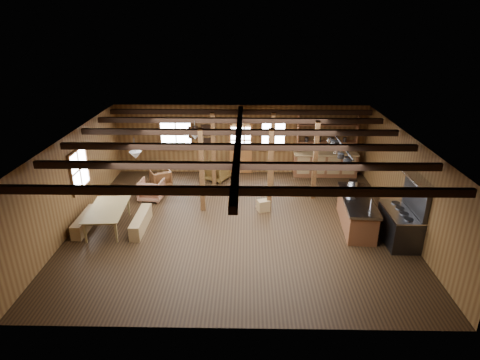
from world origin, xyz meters
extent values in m
cube|color=black|center=(0.00, 0.00, -0.01)|extent=(10.00, 9.00, 0.02)
cube|color=black|center=(0.00, 0.00, 2.81)|extent=(10.00, 9.00, 0.02)
cube|color=#563418|center=(-5.01, 0.00, 1.40)|extent=(0.02, 9.00, 2.80)
cube|color=#563418|center=(5.01, 0.00, 1.40)|extent=(0.02, 9.00, 2.80)
cube|color=#563418|center=(0.00, 4.51, 1.40)|extent=(10.00, 0.02, 2.80)
cube|color=#563418|center=(0.00, -4.51, 1.40)|extent=(10.00, 0.02, 2.80)
cube|color=black|center=(0.00, -3.50, 2.68)|extent=(9.80, 0.12, 0.18)
cube|color=black|center=(0.00, -2.00, 2.68)|extent=(9.80, 0.12, 0.18)
cube|color=black|center=(0.00, -0.50, 2.68)|extent=(9.80, 0.12, 0.18)
cube|color=black|center=(0.00, 1.00, 2.68)|extent=(9.80, 0.12, 0.18)
cube|color=black|center=(0.00, 2.50, 2.68)|extent=(9.80, 0.12, 0.18)
cube|color=black|center=(0.00, 3.80, 2.68)|extent=(9.80, 0.12, 0.18)
cube|color=black|center=(0.00, 0.00, 2.68)|extent=(0.18, 8.82, 0.18)
cube|color=#442513|center=(-1.20, 1.00, 1.40)|extent=(0.15, 0.15, 2.80)
cube|color=#442513|center=(-1.00, 3.20, 1.40)|extent=(0.15, 0.15, 2.80)
cube|color=#442513|center=(1.00, 1.00, 1.40)|extent=(0.15, 0.15, 2.80)
cube|color=#442513|center=(1.20, 3.20, 1.40)|extent=(0.15, 0.15, 2.80)
cube|color=#442513|center=(2.60, 2.00, 1.40)|extent=(0.15, 0.15, 2.80)
cube|color=brown|center=(0.00, 4.45, 0.55)|extent=(0.90, 0.06, 1.10)
cube|color=#442513|center=(-0.48, 4.45, 1.05)|extent=(0.06, 0.08, 2.10)
cube|color=#442513|center=(0.48, 4.45, 1.05)|extent=(0.06, 0.08, 2.10)
cube|color=#442513|center=(0.00, 4.45, 2.12)|extent=(1.02, 0.08, 0.06)
cube|color=white|center=(0.00, 4.45, 1.55)|extent=(0.84, 0.02, 0.90)
cube|color=white|center=(-2.60, 4.46, 1.60)|extent=(1.20, 0.02, 1.20)
cube|color=#442513|center=(-2.60, 4.46, 1.60)|extent=(1.32, 0.06, 1.32)
cube|color=white|center=(1.30, 4.46, 1.60)|extent=(0.90, 0.02, 1.20)
cube|color=#442513|center=(1.30, 4.46, 1.60)|extent=(1.02, 0.06, 1.32)
cube|color=white|center=(-4.96, 0.50, 1.60)|extent=(0.02, 1.20, 1.20)
cube|color=#442513|center=(-4.96, 0.50, 1.60)|extent=(0.14, 1.24, 1.32)
cube|color=beige|center=(-1.30, 4.46, 1.80)|extent=(0.50, 0.03, 0.40)
cube|color=black|center=(-1.30, 4.45, 1.80)|extent=(0.55, 0.02, 0.45)
cube|color=beige|center=(-1.90, 4.46, 1.70)|extent=(0.35, 0.03, 0.45)
cube|color=black|center=(-1.90, 4.45, 1.70)|extent=(0.40, 0.02, 0.50)
cube|color=beige|center=(-1.30, 4.46, 1.30)|extent=(0.40, 0.03, 0.30)
cube|color=black|center=(-1.30, 4.45, 1.30)|extent=(0.45, 0.02, 0.35)
cube|color=brown|center=(3.40, 4.20, 0.45)|extent=(2.50, 0.55, 0.90)
cube|color=olive|center=(3.40, 4.18, 0.93)|extent=(2.55, 0.60, 0.06)
cube|color=brown|center=(3.40, 4.25, 1.40)|extent=(2.30, 0.35, 0.04)
cube|color=brown|center=(3.40, 4.25, 1.75)|extent=(2.30, 0.35, 0.04)
cube|color=brown|center=(3.40, 4.25, 2.10)|extent=(2.30, 0.35, 0.04)
cube|color=brown|center=(2.25, 4.25, 1.75)|extent=(0.04, 0.35, 1.40)
cube|color=brown|center=(4.55, 4.25, 1.75)|extent=(0.04, 0.35, 1.40)
cylinder|color=#323134|center=(-3.00, 0.00, 2.58)|extent=(0.02, 0.02, 0.45)
cone|color=white|center=(-3.00, 0.00, 2.25)|extent=(0.36, 0.36, 0.22)
cylinder|color=#323134|center=(-1.50, 2.00, 2.58)|extent=(0.02, 0.02, 0.45)
cone|color=white|center=(-1.50, 2.00, 2.25)|extent=(0.36, 0.36, 0.22)
cylinder|color=#323134|center=(3.01, 0.30, 2.55)|extent=(0.04, 3.00, 0.04)
cylinder|color=#323134|center=(2.98, -1.05, 2.47)|extent=(0.01, 0.01, 0.16)
cylinder|color=silver|center=(2.98, -1.05, 2.32)|extent=(0.26, 0.26, 0.14)
cylinder|color=#323134|center=(2.99, -0.71, 2.47)|extent=(0.01, 0.01, 0.15)
cylinder|color=#323134|center=(2.99, -0.71, 2.33)|extent=(0.24, 0.24, 0.14)
cylinder|color=#323134|center=(3.08, -0.38, 2.45)|extent=(0.01, 0.01, 0.19)
cylinder|color=silver|center=(3.08, -0.38, 2.29)|extent=(0.21, 0.21, 0.14)
cylinder|color=#323134|center=(2.97, -0.04, 2.45)|extent=(0.01, 0.01, 0.20)
cylinder|color=#323134|center=(2.97, -0.04, 2.28)|extent=(0.19, 0.19, 0.14)
cylinder|color=#323134|center=(2.93, 0.30, 2.46)|extent=(0.01, 0.01, 0.18)
cylinder|color=silver|center=(2.93, 0.30, 2.30)|extent=(0.18, 0.18, 0.14)
cylinder|color=#323134|center=(3.00, 0.64, 2.47)|extent=(0.01, 0.01, 0.16)
cylinder|color=#323134|center=(3.00, 0.64, 2.32)|extent=(0.26, 0.26, 0.14)
cylinder|color=#323134|center=(2.98, 0.98, 2.45)|extent=(0.01, 0.01, 0.19)
cylinder|color=silver|center=(2.98, 0.98, 2.29)|extent=(0.22, 0.22, 0.14)
cylinder|color=#323134|center=(3.06, 1.31, 2.44)|extent=(0.01, 0.01, 0.22)
cylinder|color=#323134|center=(3.06, 1.31, 2.26)|extent=(0.28, 0.28, 0.14)
cylinder|color=#323134|center=(2.97, 1.65, 2.42)|extent=(0.01, 0.01, 0.25)
cylinder|color=silver|center=(2.97, 1.65, 2.23)|extent=(0.18, 0.18, 0.14)
cube|color=brown|center=(3.60, -0.06, 0.43)|extent=(0.97, 2.45, 0.86)
cube|color=silver|center=(3.60, -0.06, 0.90)|extent=(1.06, 2.56, 0.08)
cylinder|color=#323134|center=(3.60, -0.66, 0.90)|extent=(0.44, 0.44, 0.06)
cylinder|color=silver|center=(3.80, -0.66, 1.05)|extent=(0.03, 0.03, 0.30)
cube|color=olive|center=(0.81, 0.94, 0.19)|extent=(0.51, 0.43, 0.38)
cube|color=#323134|center=(4.60, -0.92, 0.46)|extent=(0.82, 1.53, 0.92)
cube|color=silver|center=(4.60, -0.92, 0.94)|extent=(0.84, 1.55, 0.04)
cube|color=#323134|center=(4.92, -0.92, 1.48)|extent=(0.12, 1.53, 1.02)
cube|color=silver|center=(4.80, -0.92, 1.99)|extent=(0.40, 1.63, 0.05)
imported|color=olive|center=(-3.90, -0.32, 0.33)|extent=(1.18, 1.95, 0.66)
cube|color=olive|center=(-4.65, -0.32, 0.22)|extent=(0.30, 1.59, 0.44)
cube|color=olive|center=(-2.95, -0.32, 0.23)|extent=(0.31, 1.66, 0.46)
imported|color=brown|center=(-3.02, 2.99, 0.32)|extent=(0.94, 0.95, 0.64)
imported|color=brown|center=(-0.91, 3.66, 0.38)|extent=(1.11, 1.12, 0.76)
imported|color=brown|center=(-3.09, 1.76, 0.37)|extent=(0.87, 0.89, 0.74)
cylinder|color=silver|center=(3.68, 0.94, 1.03)|extent=(0.29, 0.29, 0.17)
imported|color=silver|center=(3.41, 0.09, 0.97)|extent=(0.34, 0.34, 0.06)
camera|label=1|loc=(0.25, -11.03, 6.01)|focal=30.00mm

